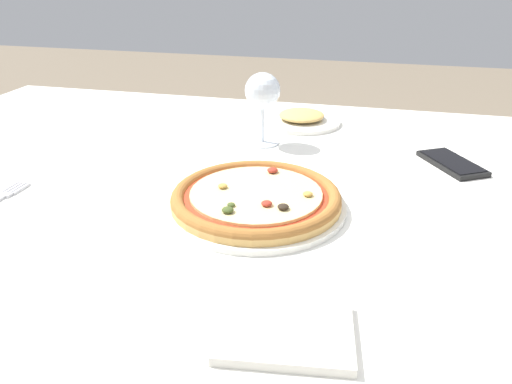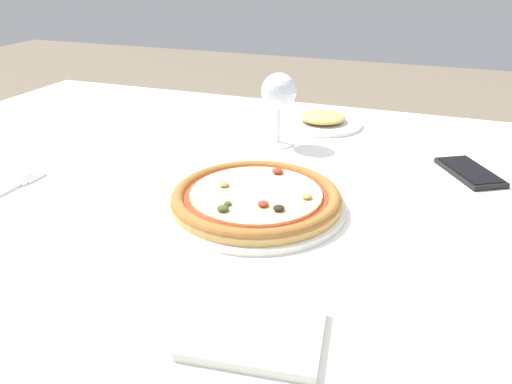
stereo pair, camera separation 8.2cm
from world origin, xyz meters
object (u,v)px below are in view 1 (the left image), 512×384
Objects in this scene: dining_table at (170,214)px; pizza_plate at (256,199)px; wine_glass_far_left at (263,93)px; side_plate at (301,119)px; cell_phone at (452,163)px.

dining_table is 0.21m from pizza_plate.
pizza_plate is at bearing -18.89° from dining_table.
pizza_plate reaches higher than dining_table.
wine_glass_far_left is (-0.06, 0.31, 0.10)m from pizza_plate.
dining_table is 9.33× the size of wine_glass_far_left.
cell_phone is at bearing -30.95° from side_plate.
side_plate is at bearing 65.71° from dining_table.
dining_table is at bearing -116.53° from wine_glass_far_left.
dining_table is 4.93× the size of pizza_plate.
cell_phone is 0.39m from side_plate.
wine_glass_far_left is 0.82× the size of side_plate.
pizza_plate is 1.54× the size of side_plate.
dining_table is 9.21× the size of cell_phone.
wine_glass_far_left is at bearing -110.75° from side_plate.
wine_glass_far_left reaches higher than pizza_plate.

